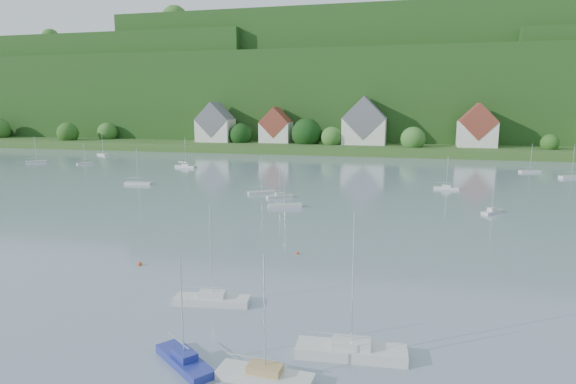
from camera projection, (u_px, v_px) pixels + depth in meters
The scene contains 13 objects.
far_shore_strip at pixel (354, 145), 198.70m from camera, with size 600.00×60.00×3.00m, color #2F5821.
forested_ridge at pixel (370, 95), 260.36m from camera, with size 620.00×181.22×69.89m.
village_building_0 at pixel (215, 126), 197.93m from camera, with size 14.00×10.40×16.00m.
village_building_1 at pixel (276, 128), 194.04m from camera, with size 12.00×9.36×14.00m.
village_building_2 at pixel (364, 125), 184.51m from camera, with size 16.00×11.44×18.00m.
village_building_3 at pixel (477, 129), 173.25m from camera, with size 13.00×10.40×15.50m.
near_sailboat_1 at pixel (184, 359), 33.66m from camera, with size 5.63×4.83×7.87m.
near_sailboat_2 at pixel (265, 375), 31.67m from camera, with size 6.46×2.18×8.59m.
near_sailboat_3 at pixel (212, 299), 43.99m from camera, with size 6.98×2.82×9.16m.
near_sailboat_4 at pixel (351, 350), 34.74m from camera, with size 7.99×2.77×10.59m.
mooring_buoy_2 at pixel (297, 254), 58.86m from camera, with size 0.42×0.42×0.42m, color #D44C1D.
mooring_buoy_3 at pixel (140, 265), 54.77m from camera, with size 0.49×0.49×0.49m, color #D44C1D.
far_sailboat_cluster at pixel (352, 176), 120.46m from camera, with size 194.52×75.49×8.71m.
Camera 1 is at (21.77, 0.41, 17.72)m, focal length 30.43 mm.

